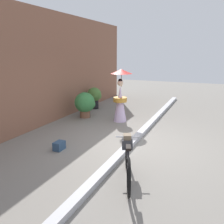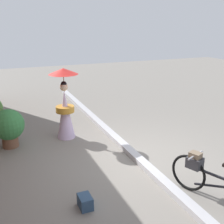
{
  "view_description": "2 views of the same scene",
  "coord_description": "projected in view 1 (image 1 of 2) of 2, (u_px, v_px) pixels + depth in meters",
  "views": [
    {
      "loc": [
        -6.0,
        -1.97,
        2.47
      ],
      "look_at": [
        0.01,
        0.64,
        0.84
      ],
      "focal_mm": 38.49,
      "sensor_mm": 36.0,
      "label": 1
    },
    {
      "loc": [
        -5.12,
        2.77,
        3.03
      ],
      "look_at": [
        0.34,
        0.47,
        1.12
      ],
      "focal_mm": 45.1,
      "sensor_mm": 36.0,
      "label": 2
    }
  ],
  "objects": [
    {
      "name": "ground_plane",
      "position": [
        133.0,
        143.0,
        6.7
      ],
      "size": [
        30.0,
        30.0,
        0.0
      ],
      "primitive_type": "plane",
      "color": "gray"
    },
    {
      "name": "building_wall",
      "position": [
        27.0,
        70.0,
        7.61
      ],
      "size": [
        14.0,
        0.4,
        3.87
      ],
      "primitive_type": "cube",
      "color": "brown",
      "rests_on": "ground_plane"
    },
    {
      "name": "sidewalk_curb",
      "position": [
        133.0,
        141.0,
        6.68
      ],
      "size": [
        14.0,
        0.2,
        0.12
      ],
      "primitive_type": "cube",
      "color": "#B2B2B7",
      "rests_on": "ground_plane"
    },
    {
      "name": "bicycle_near_officer",
      "position": [
        128.0,
        158.0,
        4.78
      ],
      "size": [
        1.66,
        0.74,
        0.8
      ],
      "color": "black",
      "rests_on": "ground_plane"
    },
    {
      "name": "person_with_parasol",
      "position": [
        120.0,
        96.0,
        8.65
      ],
      "size": [
        0.77,
        0.77,
        1.89
      ],
      "color": "silver",
      "rests_on": "ground_plane"
    },
    {
      "name": "potted_plant_by_door",
      "position": [
        85.0,
        103.0,
        9.28
      ],
      "size": [
        0.8,
        0.78,
        0.98
      ],
      "color": "brown",
      "rests_on": "ground_plane"
    },
    {
      "name": "potted_plant_small",
      "position": [
        95.0,
        96.0,
        10.74
      ],
      "size": [
        0.65,
        0.63,
        0.95
      ],
      "color": "black",
      "rests_on": "ground_plane"
    },
    {
      "name": "backpack_on_pavement",
      "position": [
        59.0,
        146.0,
        6.23
      ],
      "size": [
        0.31,
        0.21,
        0.22
      ],
      "color": "navy",
      "rests_on": "ground_plane"
    }
  ]
}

